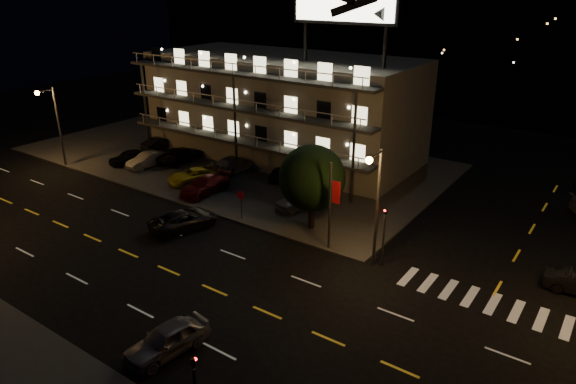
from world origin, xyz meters
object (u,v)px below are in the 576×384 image
Objects in this scene: lot_car_2 at (193,176)px; road_car_west at (184,220)px; road_car_east at (167,339)px; lot_car_4 at (299,199)px; lot_car_7 at (234,164)px; tree at (312,180)px.

lot_car_2 is 0.91× the size of road_car_west.
lot_car_4 is at bearing 112.05° from road_car_east.
lot_car_4 is 10.64m from lot_car_7.
lot_car_4 is 0.83× the size of road_car_west.
road_car_east is 0.86× the size of road_car_west.
tree reaches higher than road_car_east.
tree reaches higher than road_car_west.
lot_car_7 reaches higher than lot_car_2.
road_car_west is at bearing -25.75° from lot_car_2.
road_car_west is at bearing 140.79° from road_car_east.
tree is at bearing 157.92° from lot_car_7.
lot_car_2 is (-13.95, 1.71, -3.16)m from tree.
road_car_west is (-7.86, -5.46, -3.24)m from tree.
road_car_west is (4.93, -11.62, -0.20)m from lot_car_7.
lot_car_7 is 1.19× the size of road_car_east.
road_car_east is at bearing 149.08° from road_car_west.
lot_car_7 is at bearing 174.78° from lot_car_4.
tree reaches higher than lot_car_4.
lot_car_2 is at bearing -32.92° from road_car_west.
lot_car_2 is 0.88× the size of lot_car_7.
lot_car_4 is at bearing 28.20° from lot_car_2.
lot_car_2 is 11.20m from lot_car_4.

